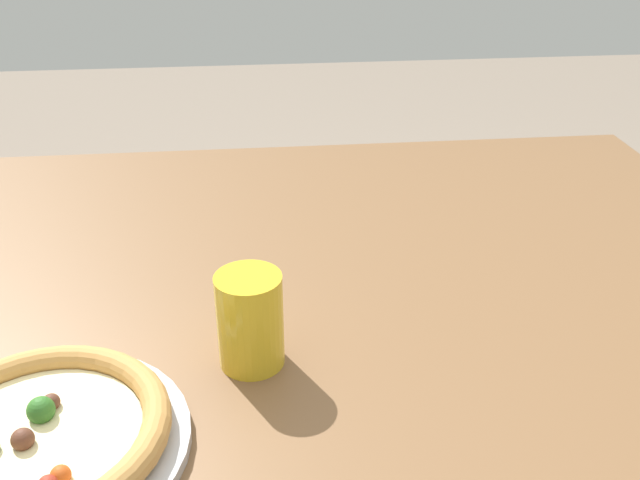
% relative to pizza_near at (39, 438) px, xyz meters
% --- Properties ---
extents(dining_table, '(1.34, 0.94, 0.75)m').
position_rel_pizza_near_xyz_m(dining_table, '(0.27, 0.30, -0.12)').
color(dining_table, brown).
rests_on(dining_table, ground).
extents(pizza_near, '(0.28, 0.28, 0.04)m').
position_rel_pizza_near_xyz_m(pizza_near, '(0.00, 0.00, 0.00)').
color(pizza_near, '#B7B7BC').
rests_on(pizza_near, dining_table).
extents(drink_cup_colored, '(0.07, 0.07, 0.11)m').
position_rel_pizza_near_xyz_m(drink_cup_colored, '(0.20, 0.12, 0.04)').
color(drink_cup_colored, gold).
rests_on(drink_cup_colored, dining_table).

